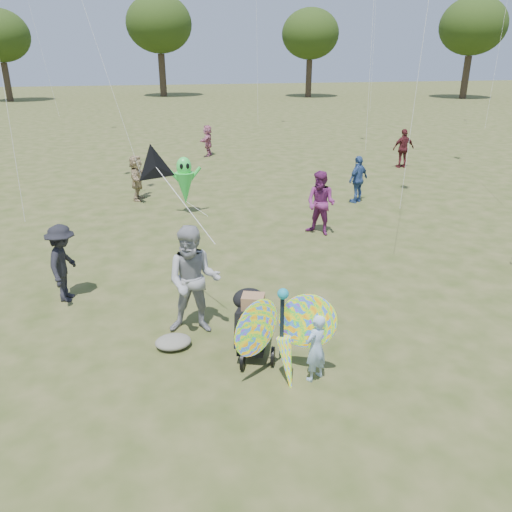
{
  "coord_description": "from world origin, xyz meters",
  "views": [
    {
      "loc": [
        -2.23,
        -6.67,
        4.5
      ],
      "look_at": [
        -0.2,
        1.5,
        1.1
      ],
      "focal_mm": 35.0,
      "sensor_mm": 36.0,
      "label": 1
    }
  ],
  "objects": [
    {
      "name": "crowd_h",
      "position": [
        8.99,
        12.52,
        0.81
      ],
      "size": [
        0.96,
        0.4,
        1.63
      ],
      "primitive_type": "imported",
      "rotation": [
        0.0,
        0.0,
        3.15
      ],
      "color": "#531B20",
      "rests_on": "ground"
    },
    {
      "name": "grey_bag",
      "position": [
        -1.85,
        0.56,
        0.09
      ],
      "size": [
        0.6,
        0.49,
        0.19
      ],
      "primitive_type": "ellipsoid",
      "color": "slate",
      "rests_on": "ground"
    },
    {
      "name": "delta_kite_rig",
      "position": [
        -1.83,
        2.47,
        2.62
      ],
      "size": [
        1.28,
        1.7,
        1.49
      ],
      "color": "black",
      "rests_on": "ground"
    },
    {
      "name": "ground",
      "position": [
        0.0,
        0.0,
        0.0
      ],
      "size": [
        160.0,
        160.0,
        0.0
      ],
      "primitive_type": "plane",
      "color": "#51592B",
      "rests_on": "ground"
    },
    {
      "name": "child_girl",
      "position": [
        0.12,
        -0.83,
        0.54
      ],
      "size": [
        0.47,
        0.41,
        1.08
      ],
      "primitive_type": "imported",
      "rotation": [
        0.0,
        0.0,
        3.61
      ],
      "color": "#9DBCDE",
      "rests_on": "ground"
    },
    {
      "name": "crowd_j",
      "position": [
        1.33,
        17.18,
        0.72
      ],
      "size": [
        0.94,
        1.4,
        1.45
      ],
      "primitive_type": "imported",
      "rotation": [
        0.0,
        0.0,
        4.29
      ],
      "color": "#BD6C8B",
      "rests_on": "ground"
    },
    {
      "name": "jogging_stroller",
      "position": [
        -0.62,
        0.07,
        0.61
      ],
      "size": [
        0.74,
        1.13,
        1.09
      ],
      "rotation": [
        0.0,
        0.0,
        -0.37
      ],
      "color": "black",
      "rests_on": "ground"
    },
    {
      "name": "alien_kite",
      "position": [
        -0.78,
        7.98,
        0.97
      ],
      "size": [
        1.12,
        0.69,
        1.74
      ],
      "color": "#34E04D",
      "rests_on": "ground"
    },
    {
      "name": "butterfly_kite",
      "position": [
        -0.35,
        -0.76,
        0.74
      ],
      "size": [
        1.74,
        0.75,
        1.7
      ],
      "color": "#FF3428",
      "rests_on": "ground"
    },
    {
      "name": "crowd_c",
      "position": [
        4.81,
        7.95,
        0.76
      ],
      "size": [
        0.96,
        0.76,
        1.52
      ],
      "primitive_type": "imported",
      "rotation": [
        0.0,
        0.0,
        3.65
      ],
      "color": "#33528D",
      "rests_on": "ground"
    },
    {
      "name": "adult_man",
      "position": [
        -1.41,
        1.0,
        0.96
      ],
      "size": [
        1.09,
        0.94,
        1.92
      ],
      "primitive_type": "imported",
      "rotation": [
        0.0,
        0.0,
        -0.25
      ],
      "color": "#97979C",
      "rests_on": "ground"
    },
    {
      "name": "crowd_e",
      "position": [
        2.51,
        5.29,
        0.85
      ],
      "size": [
        1.04,
        1.05,
        1.71
      ],
      "primitive_type": "imported",
      "rotation": [
        0.0,
        0.0,
        5.44
      ],
      "color": "#772766",
      "rests_on": "ground"
    },
    {
      "name": "tree_line",
      "position": [
        3.67,
        44.99,
        6.86
      ],
      "size": [
        91.78,
        33.6,
        10.79
      ],
      "color": "#3A2D21",
      "rests_on": "ground"
    },
    {
      "name": "crowd_d",
      "position": [
        -2.14,
        9.98,
        0.74
      ],
      "size": [
        0.73,
        1.44,
        1.49
      ],
      "primitive_type": "imported",
      "rotation": [
        0.0,
        0.0,
        1.35
      ],
      "color": "tan",
      "rests_on": "ground"
    },
    {
      "name": "crowd_b",
      "position": [
        -3.7,
        2.82,
        0.77
      ],
      "size": [
        0.76,
        1.09,
        1.54
      ],
      "primitive_type": "imported",
      "rotation": [
        0.0,
        0.0,
        1.37
      ],
      "color": "black",
      "rests_on": "ground"
    }
  ]
}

